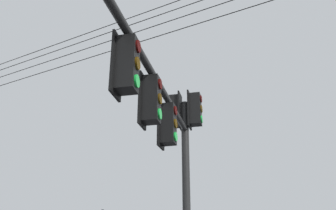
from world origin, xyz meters
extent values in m
cylinder|color=black|center=(-2.09, -3.05, 5.19)|extent=(3.18, 5.45, 0.14)
cube|color=black|center=(-0.30, -0.51, 5.74)|extent=(0.41, 0.41, 0.90)
cube|color=black|center=(-0.45, -0.42, 5.74)|extent=(0.25, 0.40, 1.04)
cylinder|color=#360503|center=(-0.16, -0.59, 6.04)|extent=(0.12, 0.19, 0.20)
cylinder|color=#3C2703|center=(-0.16, -0.59, 5.74)|extent=(0.12, 0.19, 0.20)
cylinder|color=green|center=(-0.16, -0.59, 5.44)|extent=(0.12, 0.19, 0.20)
cube|color=black|center=(-0.82, -0.21, 5.74)|extent=(0.41, 0.41, 0.90)
cube|color=black|center=(-0.67, -0.29, 5.74)|extent=(0.25, 0.40, 1.04)
cylinder|color=#360503|center=(-0.97, -0.13, 6.04)|extent=(0.12, 0.19, 0.20)
cylinder|color=#3C2703|center=(-0.97, -0.13, 5.74)|extent=(0.12, 0.19, 0.20)
cylinder|color=green|center=(-0.97, -0.13, 5.44)|extent=(0.12, 0.19, 0.20)
cube|color=black|center=(-1.52, -2.05, 4.64)|extent=(0.41, 0.41, 0.90)
cube|color=black|center=(-1.67, -1.96, 4.64)|extent=(0.27, 0.39, 1.04)
cylinder|color=#360503|center=(-1.38, -2.14, 4.94)|extent=(0.13, 0.19, 0.20)
cylinder|color=#3C2703|center=(-1.38, -2.14, 4.64)|extent=(0.13, 0.19, 0.20)
cylinder|color=green|center=(-1.38, -2.14, 4.34)|extent=(0.13, 0.19, 0.20)
cube|color=black|center=(-2.19, -3.22, 4.64)|extent=(0.41, 0.41, 0.90)
cube|color=black|center=(-2.34, -3.14, 4.64)|extent=(0.25, 0.40, 1.04)
cylinder|color=#360503|center=(-2.05, -3.30, 4.94)|extent=(0.12, 0.19, 0.20)
cylinder|color=#3C2703|center=(-2.05, -3.30, 4.64)|extent=(0.12, 0.19, 0.20)
cylinder|color=green|center=(-2.05, -3.30, 4.34)|extent=(0.12, 0.19, 0.20)
cube|color=black|center=(-2.86, -4.39, 4.64)|extent=(0.41, 0.41, 0.90)
cube|color=black|center=(-3.01, -4.31, 4.64)|extent=(0.24, 0.41, 1.04)
cylinder|color=#360503|center=(-2.71, -4.47, 4.94)|extent=(0.12, 0.19, 0.20)
cylinder|color=#3C2703|center=(-2.71, -4.47, 4.64)|extent=(0.12, 0.19, 0.20)
cylinder|color=green|center=(-2.71, -4.47, 4.34)|extent=(0.12, 0.19, 0.20)
cylinder|color=black|center=(0.15, -1.13, 8.41)|extent=(15.59, 16.96, 0.79)
cylinder|color=black|center=(0.15, -1.13, 8.84)|extent=(15.59, 16.96, 0.79)
camera|label=1|loc=(-3.64, -9.33, 1.85)|focal=39.87mm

